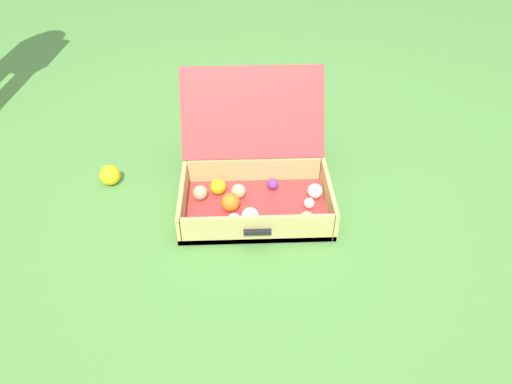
# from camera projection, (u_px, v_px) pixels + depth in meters

# --- Properties ---
(ground_plane) EXTENTS (16.00, 16.00, 0.00)m
(ground_plane) POSITION_uv_depth(u_px,v_px,m) (255.00, 204.00, 2.21)
(ground_plane) COLOR #569342
(open_suitcase) EXTENTS (0.65, 0.65, 0.50)m
(open_suitcase) POSITION_uv_depth(u_px,v_px,m) (255.00, 179.00, 2.17)
(open_suitcase) COLOR #B23838
(open_suitcase) RESTS_ON ground
(stray_ball_on_grass) EXTENTS (0.10, 0.10, 0.10)m
(stray_ball_on_grass) POSITION_uv_depth(u_px,v_px,m) (110.00, 175.00, 2.30)
(stray_ball_on_grass) COLOR yellow
(stray_ball_on_grass) RESTS_ON ground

